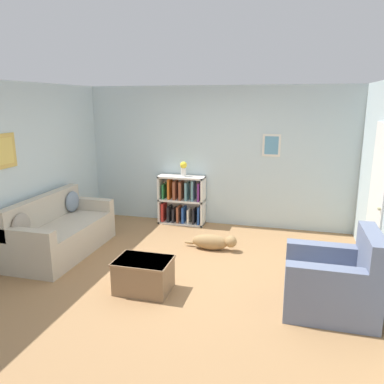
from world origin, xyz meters
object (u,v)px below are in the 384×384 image
(coffee_table, at_px, (144,274))
(dog, at_px, (213,242))
(couch, at_px, (61,233))
(bookshelf, at_px, (182,201))
(vase, at_px, (184,168))
(recliner_chair, at_px, (335,282))

(coffee_table, distance_m, dog, 1.64)
(dog, bearing_deg, couch, -162.35)
(couch, bearing_deg, coffee_table, -25.27)
(bookshelf, distance_m, coffee_table, 2.71)
(coffee_table, height_order, vase, vase)
(couch, bearing_deg, bookshelf, 53.07)
(coffee_table, height_order, dog, coffee_table)
(bookshelf, distance_m, recliner_chair, 3.61)
(recliner_chair, bearing_deg, dog, 140.09)
(couch, height_order, recliner_chair, recliner_chair)
(dog, bearing_deg, vase, 125.66)
(vase, bearing_deg, recliner_chair, -45.54)
(vase, bearing_deg, coffee_table, -84.74)
(dog, xyz_separation_m, vase, (-0.82, 1.14, 0.97))
(couch, distance_m, bookshelf, 2.36)
(bookshelf, distance_m, dog, 1.48)
(coffee_table, xyz_separation_m, vase, (-0.25, 2.67, 0.87))
(couch, bearing_deg, vase, 51.97)
(couch, distance_m, vase, 2.49)
(bookshelf, bearing_deg, couch, -126.93)
(bookshelf, bearing_deg, recliner_chair, -45.20)
(couch, bearing_deg, dog, 17.65)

